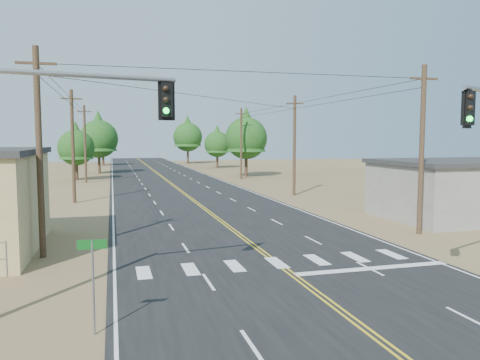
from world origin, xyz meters
name	(u,v)px	position (x,y,z in m)	size (l,w,h in m)	color
ground	(369,333)	(0.00, 0.00, 0.00)	(220.00, 220.00, 0.00)	#947A4F
road	(195,201)	(0.00, 30.00, 0.01)	(15.00, 200.00, 0.02)	black
utility_pole_left_near	(39,151)	(-10.50, 12.00, 5.12)	(1.80, 0.30, 10.00)	#4C3826
utility_pole_left_mid	(73,145)	(-10.50, 32.00, 5.12)	(1.80, 0.30, 10.00)	#4C3826
utility_pole_left_far	(85,143)	(-10.50, 52.00, 5.12)	(1.80, 0.30, 10.00)	#4C3826
utility_pole_right_near	(422,149)	(10.50, 12.00, 5.12)	(1.80, 0.30, 10.00)	#4C3826
utility_pole_right_mid	(294,145)	(10.50, 32.00, 5.12)	(1.80, 0.30, 10.00)	#4C3826
utility_pole_right_far	(241,143)	(10.50, 52.00, 5.12)	(1.80, 0.30, 10.00)	#4C3826
signal_mast_left	(45,149)	(-9.26, 4.29, 5.38)	(6.18, 1.29, 7.99)	gray
street_sign	(93,271)	(-7.80, 2.00, 1.88)	(0.84, 0.08, 2.81)	gray
tree_left_near	(76,144)	(-11.90, 56.06, 4.99)	(4.90, 4.90, 8.16)	#3F2D1E
tree_left_mid	(98,135)	(-9.21, 67.92, 6.32)	(6.19, 6.19, 10.32)	#3F2D1E
tree_left_far	(103,141)	(-9.00, 92.19, 5.28)	(5.18, 5.18, 8.63)	#3F2D1E
tree_right_near	(246,134)	(12.33, 55.82, 6.43)	(6.31, 6.31, 10.51)	#3F2D1E
tree_right_mid	(217,142)	(12.77, 77.72, 5.17)	(5.07, 5.07, 8.45)	#3F2D1E
tree_right_far	(188,134)	(9.73, 95.26, 6.79)	(6.66, 6.66, 11.09)	#3F2D1E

